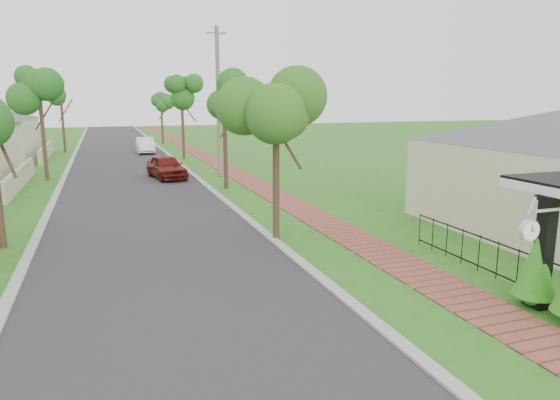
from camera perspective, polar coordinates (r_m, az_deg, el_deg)
ground at (r=10.91m, az=6.16°, el=-13.14°), size 160.00×160.00×0.00m
road at (r=29.29m, az=-16.61°, el=2.09°), size 7.00×120.00×0.02m
kerb_right at (r=29.69m, az=-9.57°, el=2.53°), size 0.30×120.00×0.10m
kerb_left at (r=29.35m, az=-23.74°, el=1.61°), size 0.30×120.00×0.10m
sidewalk at (r=30.24m, az=-4.71°, el=2.81°), size 1.50×120.00×0.03m
porch_post at (r=12.40m, az=27.86°, el=-5.87°), size 0.48×0.48×2.52m
picket_fence at (r=13.46m, az=25.53°, el=-6.96°), size 0.03×8.02×1.00m
street_trees at (r=35.78m, az=-17.46°, el=10.96°), size 10.70×37.65×5.89m
parked_car_red at (r=29.63m, az=-12.85°, el=3.70°), size 2.24×4.16×1.34m
parked_car_white at (r=44.14m, az=-15.15°, el=6.04°), size 1.43×4.00×1.31m
near_tree at (r=15.82m, az=-0.46°, el=10.00°), size 2.02×2.02×5.19m
utility_pole at (r=29.62m, az=-7.06°, el=11.04°), size 1.20×0.24×8.58m
station_clock at (r=11.31m, az=26.74°, el=-2.97°), size 1.07×0.13×0.64m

